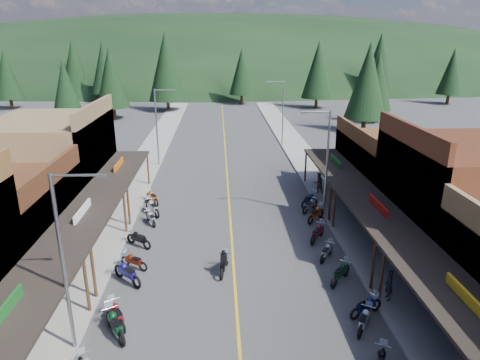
{
  "coord_description": "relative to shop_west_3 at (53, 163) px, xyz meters",
  "views": [
    {
      "loc": [
        -0.74,
        -21.59,
        12.8
      ],
      "look_at": [
        0.74,
        7.86,
        3.0
      ],
      "focal_mm": 32.0,
      "sensor_mm": 36.0,
      "label": 1
    }
  ],
  "objects": [
    {
      "name": "pine_11",
      "position": [
        33.78,
        26.7,
        3.67
      ],
      "size": [
        5.82,
        5.82,
        12.4
      ],
      "color": "black",
      "rests_on": "ground"
    },
    {
      "name": "sidewalk_east",
      "position": [
        22.48,
        8.7,
        -3.44
      ],
      "size": [
        3.4,
        94.0,
        0.15
      ],
      "primitive_type": "cube",
      "color": "gray",
      "rests_on": "ground"
    },
    {
      "name": "bike_west_12",
      "position": [
        7.57,
        -0.21,
        -2.9
      ],
      "size": [
        1.75,
        2.24,
        1.24
      ],
      "primitive_type": null,
      "rotation": [
        0.0,
        0.0,
        0.54
      ],
      "color": "#C34F0D",
      "rests_on": "ground"
    },
    {
      "name": "bike_east_7",
      "position": [
        19.58,
        -12.57,
        -2.91
      ],
      "size": [
        1.94,
        2.09,
        1.22
      ],
      "primitive_type": null,
      "rotation": [
        0.0,
        0.0,
        -0.71
      ],
      "color": "#0A361C",
      "rests_on": "ground"
    },
    {
      "name": "bike_west_11",
      "position": [
        7.9,
        -2.48,
        -2.87
      ],
      "size": [
        1.84,
        2.33,
        1.3
      ],
      "primitive_type": null,
      "rotation": [
        0.0,
        0.0,
        0.56
      ],
      "color": "#A6A5AA",
      "rests_on": "ground"
    },
    {
      "name": "sidewalk_west",
      "position": [
        5.08,
        8.7,
        -3.44
      ],
      "size": [
        3.4,
        94.0,
        0.15
      ],
      "primitive_type": "cube",
      "color": "gray",
      "rests_on": "ground"
    },
    {
      "name": "pedestrian_east_b",
      "position": [
        21.47,
        1.33,
        -2.46
      ],
      "size": [
        0.98,
        0.71,
        1.82
      ],
      "primitive_type": "imported",
      "rotation": [
        0.0,
        0.0,
        3.39
      ],
      "color": "brown",
      "rests_on": "sidewalk_east"
    },
    {
      "name": "bike_east_12",
      "position": [
        20.22,
        -1.32,
        -2.89
      ],
      "size": [
        2.07,
        2.1,
        1.26
      ],
      "primitive_type": null,
      "rotation": [
        0.0,
        0.0,
        -0.77
      ],
      "color": "navy",
      "rests_on": "ground"
    },
    {
      "name": "shop_west_3",
      "position": [
        0.0,
        0.0,
        0.0
      ],
      "size": [
        10.9,
        10.2,
        8.2
      ],
      "color": "brown",
      "rests_on": "ground"
    },
    {
      "name": "pine_9",
      "position": [
        37.78,
        33.7,
        2.86
      ],
      "size": [
        4.93,
        4.93,
        10.8
      ],
      "color": "black",
      "rests_on": "ground"
    },
    {
      "name": "bike_east_8",
      "position": [
        19.46,
        -9.96,
        -2.98
      ],
      "size": [
        1.58,
        1.93,
        1.09
      ],
      "primitive_type": null,
      "rotation": [
        0.0,
        0.0,
        -0.59
      ],
      "color": "#98989D",
      "rests_on": "ground"
    },
    {
      "name": "bike_east_5",
      "position": [
        19.58,
        -16.63,
        -2.96
      ],
      "size": [
        1.6,
        1.99,
        1.11
      ],
      "primitive_type": null,
      "rotation": [
        0.0,
        0.0,
        -0.57
      ],
      "color": "#AEAEB4",
      "rests_on": "ground"
    },
    {
      "name": "bike_east_10",
      "position": [
        20.06,
        -4.31,
        -2.89
      ],
      "size": [
        2.0,
        2.16,
        1.26
      ],
      "primitive_type": null,
      "rotation": [
        0.0,
        0.0,
        -0.71
      ],
      "color": "#BD470D",
      "rests_on": "ground"
    },
    {
      "name": "shop_east_3",
      "position": [
        27.54,
        0.0,
        -0.99
      ],
      "size": [
        10.9,
        10.2,
        6.2
      ],
      "color": "#4C2D16",
      "rests_on": "ground"
    },
    {
      "name": "pine_0",
      "position": [
        -26.22,
        50.7,
        2.96
      ],
      "size": [
        5.04,
        5.04,
        11.0
      ],
      "color": "black",
      "rests_on": "ground"
    },
    {
      "name": "pine_7",
      "position": [
        -18.22,
        64.7,
        3.72
      ],
      "size": [
        5.88,
        5.88,
        12.5
      ],
      "color": "black",
      "rests_on": "ground"
    },
    {
      "name": "centerline",
      "position": [
        13.78,
        8.7,
        -3.51
      ],
      "size": [
        0.15,
        90.0,
        0.01
      ],
      "primitive_type": "cube",
      "color": "gold",
      "rests_on": "ground"
    },
    {
      "name": "ridge_hill",
      "position": [
        13.78,
        123.7,
        -3.52
      ],
      "size": [
        310.0,
        140.0,
        60.0
      ],
      "primitive_type": "ellipsoid",
      "color": "black",
      "rests_on": "ground"
    },
    {
      "name": "streetlight_3",
      "position": [
        20.74,
        18.7,
        0.94
      ],
      "size": [
        2.16,
        0.18,
        8.0
      ],
      "color": "gray",
      "rests_on": "ground"
    },
    {
      "name": "ground",
      "position": [
        13.78,
        -11.3,
        -3.52
      ],
      "size": [
        220.0,
        220.0,
        0.0
      ],
      "primitive_type": "plane",
      "color": "#38383A",
      "rests_on": "ground"
    },
    {
      "name": "pine_8",
      "position": [
        -8.22,
        28.7,
        2.46
      ],
      "size": [
        4.48,
        4.48,
        10.0
      ],
      "color": "black",
      "rests_on": "ground"
    },
    {
      "name": "pine_1",
      "position": [
        -10.22,
        58.7,
        3.72
      ],
      "size": [
        5.88,
        5.88,
        12.5
      ],
      "color": "black",
      "rests_on": "ground"
    },
    {
      "name": "bike_east_6",
      "position": [
        20.01,
        -15.57,
        -2.96
      ],
      "size": [
        2.02,
        1.46,
        1.11
      ],
      "primitive_type": null,
      "rotation": [
        0.0,
        0.0,
        -1.1
      ],
      "color": "navy",
      "rests_on": "ground"
    },
    {
      "name": "pine_10",
      "position": [
        -4.22,
        38.7,
        3.27
      ],
      "size": [
        5.38,
        5.38,
        11.6
      ],
      "color": "black",
      "rests_on": "ground"
    },
    {
      "name": "shop_east_2",
      "position": [
        27.57,
        -9.6,
        -0.0
      ],
      "size": [
        10.9,
        9.0,
        8.2
      ],
      "color": "#562B19",
      "rests_on": "ground"
    },
    {
      "name": "streetlight_0",
      "position": [
        6.83,
        -17.3,
        0.94
      ],
      "size": [
        2.16,
        0.18,
        8.0
      ],
      "color": "gray",
      "rests_on": "ground"
    },
    {
      "name": "bike_west_7",
      "position": [
        7.91,
        -12.06,
        -2.85
      ],
      "size": [
        2.22,
        2.21,
        1.34
      ],
      "primitive_type": null,
      "rotation": [
        0.0,
        0.0,
        0.79
      ],
      "color": "navy",
      "rests_on": "ground"
    },
    {
      "name": "pine_2",
      "position": [
        3.78,
        46.7,
        4.47
      ],
      "size": [
        6.72,
        6.72,
        14.0
      ],
      "color": "black",
      "rests_on": "ground"
    },
    {
      "name": "bike_west_8",
      "position": [
        7.98,
        -10.54,
        -2.98
      ],
      "size": [
        1.95,
        1.5,
        1.08
      ],
      "primitive_type": null,
      "rotation": [
        0.0,
        0.0,
        1.04
      ],
      "color": "maroon",
      "rests_on": "ground"
    },
    {
      "name": "bike_east_9",
      "position": [
        19.46,
        -7.44,
        -2.89
      ],
      "size": [
        1.8,
        2.23,
        1.25
      ],
      "primitive_type": null,
      "rotation": [
        0.0,
        0.0,
        -0.58
      ],
      "color": "maroon",
      "rests_on": "ground"
    },
    {
      "name": "bike_west_9",
      "position": [
        7.77,
        -7.73,
        -2.93
      ],
      "size": [
        2.06,
        1.81,
        1.18
      ],
      "primitive_type": null,
      "rotation": [
        0.0,
        0.0,
        0.91
      ],
      "color": "black",
      "rests_on": "ground"
    },
    {
      "name": "streetlight_2",
      "position": [
        20.74,
        -3.3,
        0.94
      ],
      "size": [
        2.16,
        0.18,
        8.0
      ],
      "color": "gray",
      "rests_on": "ground"
    },
    {
      "name": "rider_on_bike",
      "position": [
        13.2,
        -11.29,
        -2.9
      ],
      "size": [
        1.01,
        2.13,
        1.56
      ],
      "rotation": [
        0.0,
        0.0,
        -0.17
      ],
      "color": "black",
      "rests_on": "ground"
    },
    {
      "name": "pine_4",
      "position": [
        31.78,
        48.7,
        3.72
      ],
      "size": [
        5.88,
        5.88,
        12.5
      ],
      "color": "black",
      "rests_on": "ground"
    },
    {
      "name": "pine_5",
      "position": [
        47.78,
        60.7,
        4.47
      ],
      "size": [
        6.72,
        6.72,
        14.0
      ],
      "color": "black",
      "rests_on": "ground"
    },
    {
      "name": "pine_6",
      "position": [
        59.78,
        52.7,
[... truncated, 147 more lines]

